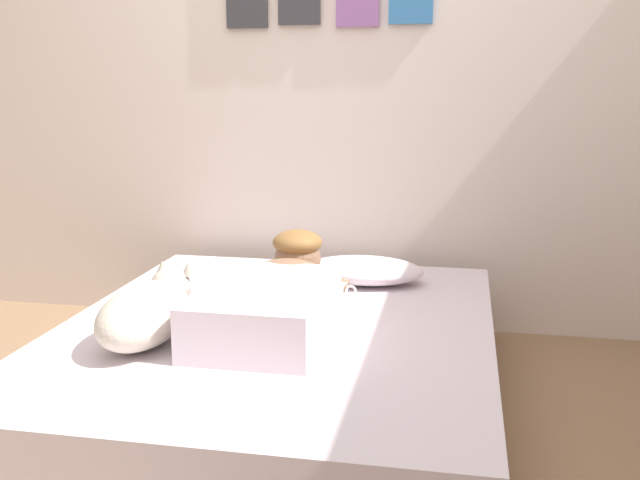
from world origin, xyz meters
name	(u,v)px	position (x,y,z in m)	size (l,w,h in m)	color
ground_plane	(252,452)	(0.00, 0.00, 0.00)	(11.91, 11.91, 0.00)	#8C6B4C
back_wall	(330,70)	(0.00, 1.43, 1.25)	(3.96, 0.12, 2.50)	silver
bed	(278,369)	(0.01, 0.31, 0.17)	(1.58, 1.92, 0.35)	#726051
pillow	(363,270)	(0.24, 0.91, 0.40)	(0.52, 0.32, 0.11)	silver
person_lying	(275,295)	(0.01, 0.31, 0.45)	(0.43, 0.92, 0.27)	silver
dog	(148,311)	(-0.37, 0.06, 0.45)	(0.26, 0.57, 0.21)	beige
coffee_cup	(337,290)	(0.17, 0.65, 0.38)	(0.12, 0.09, 0.07)	white
cell_phone	(247,334)	(-0.06, 0.16, 0.35)	(0.07, 0.14, 0.01)	black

